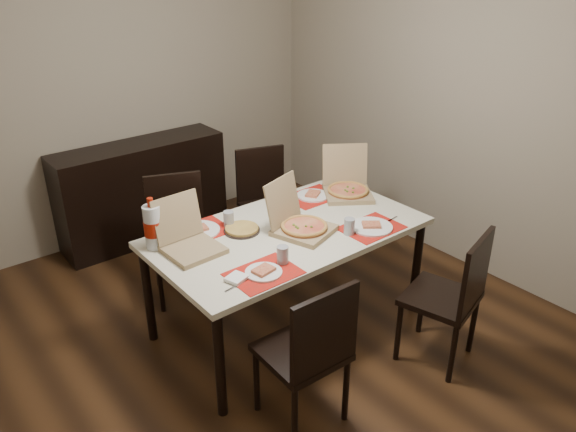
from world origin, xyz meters
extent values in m
cube|color=#3E2513|center=(0.00, 0.00, -0.01)|extent=(3.80, 4.00, 0.02)
cube|color=gray|center=(0.00, 2.01, 1.30)|extent=(3.80, 0.02, 2.60)
cube|color=gray|center=(1.91, 0.00, 1.30)|extent=(0.02, 4.00, 2.60)
cube|color=black|center=(0.00, 1.78, 0.45)|extent=(1.50, 0.40, 0.90)
cube|color=beige|center=(0.19, -0.07, 0.73)|extent=(1.80, 1.00, 0.04)
cylinder|color=black|center=(-0.65, -0.51, 0.35)|extent=(0.06, 0.06, 0.71)
cylinder|color=black|center=(1.03, -0.51, 0.35)|extent=(0.06, 0.06, 0.71)
cylinder|color=black|center=(-0.65, 0.37, 0.35)|extent=(0.06, 0.06, 0.71)
cylinder|color=black|center=(1.03, 0.37, 0.35)|extent=(0.06, 0.06, 0.71)
cube|color=black|center=(-0.30, -0.80, 0.45)|extent=(0.44, 0.44, 0.04)
cube|color=black|center=(-0.31, -0.99, 0.70)|extent=(0.42, 0.05, 0.46)
cylinder|color=black|center=(-0.49, -0.97, 0.21)|extent=(0.04, 0.04, 0.43)
cylinder|color=black|center=(-0.13, -0.98, 0.21)|extent=(0.04, 0.04, 0.43)
cylinder|color=black|center=(-0.48, -0.61, 0.21)|extent=(0.04, 0.04, 0.43)
cylinder|color=black|center=(-0.12, -0.62, 0.21)|extent=(0.04, 0.04, 0.43)
cube|color=black|center=(0.71, -0.95, 0.45)|extent=(0.52, 0.52, 0.04)
cube|color=black|center=(0.76, -1.13, 0.70)|extent=(0.41, 0.14, 0.46)
cylinder|color=black|center=(0.59, -1.17, 0.21)|extent=(0.04, 0.04, 0.43)
cylinder|color=black|center=(0.93, -1.08, 0.21)|extent=(0.04, 0.04, 0.43)
cylinder|color=black|center=(0.49, -0.82, 0.21)|extent=(0.04, 0.04, 0.43)
cylinder|color=black|center=(0.84, -0.73, 0.21)|extent=(0.04, 0.04, 0.43)
cube|color=black|center=(-0.21, 0.72, 0.45)|extent=(0.55, 0.55, 0.04)
cube|color=black|center=(-0.14, 0.89, 0.70)|extent=(0.40, 0.19, 0.46)
cylinder|color=black|center=(0.02, 0.81, 0.21)|extent=(0.04, 0.04, 0.43)
cylinder|color=black|center=(-0.31, 0.95, 0.21)|extent=(0.04, 0.04, 0.43)
cylinder|color=black|center=(-0.11, 0.48, 0.21)|extent=(0.04, 0.04, 0.43)
cylinder|color=black|center=(-0.45, 0.62, 0.21)|extent=(0.04, 0.04, 0.43)
cube|color=black|center=(0.66, 0.78, 0.45)|extent=(0.53, 0.53, 0.04)
cube|color=black|center=(0.72, 0.96, 0.70)|extent=(0.41, 0.16, 0.46)
cylinder|color=black|center=(0.88, 0.90, 0.21)|extent=(0.04, 0.04, 0.43)
cylinder|color=black|center=(0.54, 1.01, 0.21)|extent=(0.04, 0.04, 0.43)
cylinder|color=black|center=(0.77, 0.56, 0.21)|extent=(0.04, 0.04, 0.43)
cylinder|color=black|center=(0.43, 0.67, 0.21)|extent=(0.04, 0.04, 0.43)
cube|color=red|center=(-0.27, -0.41, 0.75)|extent=(0.40, 0.30, 0.00)
cylinder|color=white|center=(-0.27, -0.41, 0.76)|extent=(0.22, 0.22, 0.01)
cube|color=tan|center=(-0.27, -0.41, 0.78)|extent=(0.13, 0.11, 0.02)
cylinder|color=#90939A|center=(-0.11, -0.39, 0.81)|extent=(0.07, 0.07, 0.11)
cube|color=#B2B2B7|center=(-0.45, -0.42, 0.75)|extent=(0.20, 0.04, 0.00)
cube|color=white|center=(-0.43, -0.37, 0.76)|extent=(0.13, 0.13, 0.02)
cube|color=red|center=(0.63, -0.40, 0.75)|extent=(0.40, 0.30, 0.00)
cylinder|color=white|center=(0.63, -0.40, 0.76)|extent=(0.28, 0.28, 0.01)
cube|color=tan|center=(0.63, -0.40, 0.78)|extent=(0.15, 0.15, 0.02)
cylinder|color=#90939A|center=(0.46, -0.37, 0.81)|extent=(0.07, 0.07, 0.11)
cube|color=#B2B2B7|center=(0.80, -0.41, 0.75)|extent=(0.20, 0.04, 0.00)
cube|color=red|center=(-0.29, 0.28, 0.75)|extent=(0.40, 0.30, 0.00)
cylinder|color=white|center=(-0.29, 0.28, 0.76)|extent=(0.28, 0.28, 0.01)
cube|color=tan|center=(-0.29, 0.28, 0.78)|extent=(0.13, 0.11, 0.02)
cylinder|color=#90939A|center=(-0.09, 0.21, 0.81)|extent=(0.07, 0.07, 0.11)
cube|color=#B2B2B7|center=(-0.43, 0.28, 0.75)|extent=(0.20, 0.04, 0.00)
cube|color=white|center=(-0.45, 0.32, 0.76)|extent=(0.13, 0.13, 0.02)
cube|color=red|center=(0.67, 0.23, 0.75)|extent=(0.40, 0.30, 0.00)
cylinder|color=white|center=(0.67, 0.23, 0.76)|extent=(0.24, 0.24, 0.01)
cube|color=tan|center=(0.67, 0.23, 0.78)|extent=(0.15, 0.14, 0.02)
cylinder|color=#90939A|center=(0.45, 0.23, 0.81)|extent=(0.07, 0.07, 0.11)
cube|color=#B2B2B7|center=(0.81, 0.27, 0.75)|extent=(0.20, 0.04, 0.00)
cube|color=white|center=(0.21, -0.12, 0.76)|extent=(0.16, 0.16, 0.02)
cube|color=#917853|center=(0.24, -0.17, 0.77)|extent=(0.43, 0.43, 0.03)
cube|color=#917853|center=(0.19, -0.01, 0.94)|extent=(0.35, 0.18, 0.31)
cylinder|color=tan|center=(0.24, -0.17, 0.79)|extent=(0.37, 0.37, 0.02)
cube|color=#917853|center=(0.88, 0.08, 0.77)|extent=(0.48, 0.48, 0.03)
cube|color=#917853|center=(0.98, 0.22, 0.94)|extent=(0.33, 0.26, 0.31)
cylinder|color=tan|center=(0.88, 0.08, 0.79)|extent=(0.41, 0.41, 0.02)
cube|color=#917853|center=(-0.45, 0.06, 0.77)|extent=(0.33, 0.33, 0.03)
cube|color=#917853|center=(-0.46, 0.22, 0.93)|extent=(0.32, 0.09, 0.29)
cylinder|color=black|center=(-0.07, 0.10, 0.76)|extent=(0.24, 0.24, 0.01)
cylinder|color=tan|center=(-0.07, 0.10, 0.77)|extent=(0.22, 0.22, 0.02)
imported|color=white|center=(0.27, 0.05, 0.76)|extent=(0.14, 0.14, 0.03)
cylinder|color=silver|center=(-0.61, 0.26, 0.89)|extent=(0.11, 0.11, 0.28)
cylinder|color=#941706|center=(-0.61, 0.26, 0.89)|extent=(0.11, 0.11, 0.10)
cylinder|color=#941706|center=(-0.61, 0.26, 1.06)|extent=(0.04, 0.04, 0.05)
camera|label=1|loc=(-1.88, -2.64, 2.46)|focal=35.00mm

